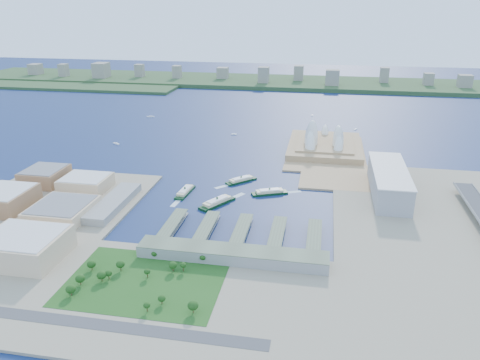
% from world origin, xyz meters
% --- Properties ---
extents(ground, '(3000.00, 3000.00, 0.00)m').
position_xyz_m(ground, '(0.00, 0.00, 0.00)').
color(ground, '#0F1C47').
rests_on(ground, ground).
extents(west_land, '(220.00, 390.00, 3.00)m').
position_xyz_m(west_land, '(-250.00, -105.00, 1.50)').
color(west_land, gray).
rests_on(west_land, ground).
extents(south_land, '(720.00, 180.00, 3.00)m').
position_xyz_m(south_land, '(0.00, -210.00, 1.50)').
color(south_land, gray).
rests_on(south_land, ground).
extents(east_land, '(240.00, 500.00, 3.00)m').
position_xyz_m(east_land, '(240.00, -50.00, 1.50)').
color(east_land, gray).
rests_on(east_land, ground).
extents(peninsula, '(135.00, 220.00, 3.00)m').
position_xyz_m(peninsula, '(107.50, 260.00, 1.50)').
color(peninsula, tan).
rests_on(peninsula, ground).
extents(far_shore, '(2200.00, 260.00, 12.00)m').
position_xyz_m(far_shore, '(0.00, 980.00, 6.00)').
color(far_shore, '#2D4926').
rests_on(far_shore, ground).
extents(opera_house, '(134.00, 180.00, 58.00)m').
position_xyz_m(opera_house, '(105.00, 280.00, 32.00)').
color(opera_house, white).
rests_on(opera_house, peninsula).
extents(toaster_building, '(45.00, 155.00, 35.00)m').
position_xyz_m(toaster_building, '(195.00, 80.00, 20.50)').
color(toaster_building, gray).
rests_on(toaster_building, east_land).
extents(west_buildings, '(200.00, 280.00, 27.00)m').
position_xyz_m(west_buildings, '(-250.00, -70.00, 16.50)').
color(west_buildings, '#946C4A').
rests_on(west_buildings, west_land).
extents(ferry_wharves, '(184.00, 90.00, 9.30)m').
position_xyz_m(ferry_wharves, '(14.00, -75.00, 4.65)').
color(ferry_wharves, '#515E47').
rests_on(ferry_wharves, ground).
extents(terminal_building, '(200.00, 28.00, 12.00)m').
position_xyz_m(terminal_building, '(15.00, -135.00, 9.00)').
color(terminal_building, gray).
rests_on(terminal_building, south_land).
extents(park, '(150.00, 110.00, 16.00)m').
position_xyz_m(park, '(-60.00, -190.00, 11.00)').
color(park, '#194714').
rests_on(park, south_land).
extents(far_skyline, '(1900.00, 140.00, 55.00)m').
position_xyz_m(far_skyline, '(0.00, 960.00, 39.50)').
color(far_skyline, gray).
rests_on(far_skyline, far_shore).
extents(ferry_a, '(17.21, 52.30, 9.72)m').
position_xyz_m(ferry_a, '(-87.27, 35.69, 4.86)').
color(ferry_a, black).
rests_on(ferry_a, ground).
extents(ferry_b, '(44.32, 44.31, 9.45)m').
position_xyz_m(ferry_b, '(-16.83, 94.77, 4.72)').
color(ferry_b, black).
rests_on(ferry_b, ground).
extents(ferry_c, '(42.82, 56.42, 10.85)m').
position_xyz_m(ferry_c, '(-33.68, 6.41, 5.43)').
color(ferry_c, black).
rests_on(ferry_c, ground).
extents(ferry_d, '(51.99, 32.12, 9.65)m').
position_xyz_m(ferry_d, '(31.16, 54.96, 4.82)').
color(ferry_d, black).
rests_on(ferry_d, ground).
extents(boat_a, '(15.22, 10.93, 2.96)m').
position_xyz_m(boat_a, '(-286.37, 246.14, 1.48)').
color(boat_a, white).
rests_on(boat_a, ground).
extents(boat_b, '(11.57, 5.79, 2.99)m').
position_xyz_m(boat_b, '(-78.06, 351.08, 1.49)').
color(boat_b, white).
rests_on(boat_b, ground).
extents(boat_c, '(7.59, 12.14, 2.64)m').
position_xyz_m(boat_c, '(167.73, 436.55, 1.32)').
color(boat_c, white).
rests_on(boat_c, ground).
extents(boat_d, '(17.67, 7.30, 2.91)m').
position_xyz_m(boat_d, '(-300.56, 467.88, 1.46)').
color(boat_d, white).
rests_on(boat_d, ground).
extents(boat_e, '(3.75, 11.61, 2.84)m').
position_xyz_m(boat_e, '(72.88, 548.46, 1.42)').
color(boat_e, white).
rests_on(boat_e, ground).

